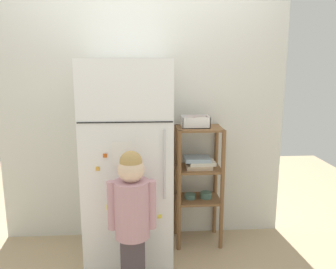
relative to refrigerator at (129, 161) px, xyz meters
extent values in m
plane|color=tan|center=(0.13, -0.02, -0.82)|extent=(6.00, 6.00, 0.00)
cube|color=silver|center=(0.13, 0.35, 0.25)|extent=(2.58, 0.03, 2.14)
cube|color=white|center=(0.00, 0.00, 0.00)|extent=(0.69, 0.64, 1.64)
cube|color=black|center=(0.00, -0.32, 0.38)|extent=(0.68, 0.01, 0.01)
cylinder|color=silver|center=(0.28, -0.35, 0.07)|extent=(0.02, 0.02, 0.52)
cube|color=white|center=(-0.03, -0.32, 0.15)|extent=(0.15, 0.01, 0.19)
cube|color=yellow|center=(0.24, -0.33, -0.35)|extent=(0.03, 0.02, 0.03)
cube|color=#5A13F1|center=(0.13, -0.33, -0.19)|extent=(0.03, 0.01, 0.03)
cube|color=gold|center=(-0.21, -0.33, 0.04)|extent=(0.03, 0.01, 0.03)
cube|color=#46F01C|center=(-0.02, -0.33, -0.10)|extent=(0.03, 0.01, 0.03)
cube|color=yellow|center=(-0.13, -0.33, -0.26)|extent=(0.04, 0.01, 0.04)
cube|color=#C65313|center=(-0.15, -0.33, 0.14)|extent=(0.03, 0.01, 0.03)
cube|color=#D9277D|center=(0.06, -0.33, -0.19)|extent=(0.04, 0.02, 0.04)
cube|color=#4C4148|center=(0.04, -0.52, -0.61)|extent=(0.17, 0.11, 0.43)
cylinder|color=#BF8C99|center=(0.04, -0.52, -0.19)|extent=(0.24, 0.24, 0.40)
sphere|color=#BF8C99|center=(0.04, -0.45, 0.00)|extent=(0.11, 0.11, 0.11)
sphere|color=beige|center=(0.04, -0.52, 0.09)|extent=(0.18, 0.18, 0.18)
sphere|color=tan|center=(0.04, -0.52, 0.14)|extent=(0.15, 0.15, 0.15)
cylinder|color=#BF8C99|center=(-0.09, -0.52, -0.16)|extent=(0.07, 0.07, 0.34)
cylinder|color=#BF8C99|center=(0.18, -0.52, -0.16)|extent=(0.07, 0.07, 0.34)
cylinder|color=brown|center=(0.42, 0.01, -0.29)|extent=(0.04, 0.04, 1.07)
cylinder|color=brown|center=(0.79, 0.01, -0.29)|extent=(0.04, 0.04, 1.07)
cylinder|color=brown|center=(0.42, 0.30, -0.29)|extent=(0.04, 0.04, 1.07)
cylinder|color=brown|center=(0.79, 0.30, -0.29)|extent=(0.04, 0.04, 1.07)
cube|color=brown|center=(0.61, 0.16, 0.24)|extent=(0.39, 0.31, 0.02)
cube|color=brown|center=(0.61, 0.16, -0.13)|extent=(0.39, 0.31, 0.02)
cube|color=brown|center=(0.61, 0.16, -0.42)|extent=(0.39, 0.31, 0.02)
cube|color=#C6AD8E|center=(0.61, 0.15, -0.10)|extent=(0.23, 0.18, 0.03)
cube|color=silver|center=(0.64, 0.15, -0.07)|extent=(0.23, 0.18, 0.03)
cube|color=#99B2C6|center=(0.60, 0.16, -0.04)|extent=(0.23, 0.18, 0.03)
cylinder|color=#4C7266|center=(0.54, 0.16, -0.39)|extent=(0.10, 0.10, 0.04)
cylinder|color=#4C7266|center=(0.68, 0.16, -0.38)|extent=(0.10, 0.10, 0.05)
cube|color=white|center=(0.57, 0.18, 0.25)|extent=(0.24, 0.17, 0.01)
cube|color=white|center=(0.57, 0.09, 0.29)|extent=(0.24, 0.01, 0.10)
cube|color=white|center=(0.57, 0.26, 0.29)|extent=(0.24, 0.01, 0.10)
cube|color=white|center=(0.46, 0.18, 0.29)|extent=(0.01, 0.17, 0.10)
cube|color=white|center=(0.69, 0.18, 0.29)|extent=(0.01, 0.17, 0.10)
sphere|color=#B34320|center=(0.60, 0.18, 0.29)|extent=(0.07, 0.07, 0.07)
sphere|color=#CA5325|center=(0.61, 0.15, 0.29)|extent=(0.07, 0.07, 0.07)
sphere|color=maroon|center=(0.57, 0.20, 0.29)|extent=(0.07, 0.07, 0.07)
camera|label=1|loc=(0.14, -2.74, 0.79)|focal=36.83mm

